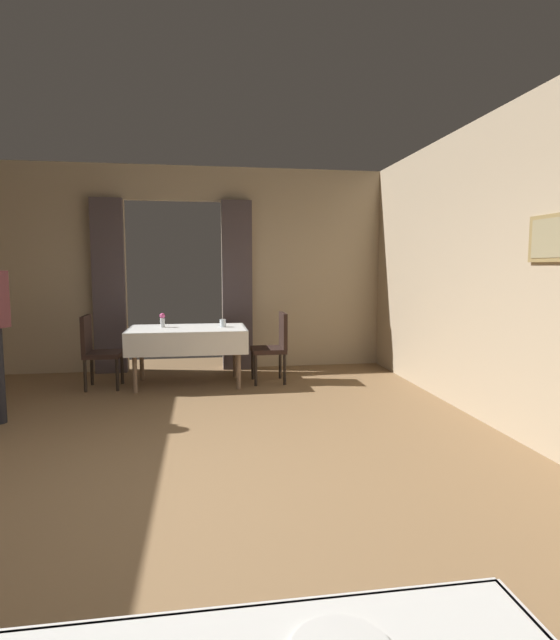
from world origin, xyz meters
The scene contains 7 objects.
ground centered at (0.00, 0.00, 0.00)m, with size 10.08×10.08×0.00m, color olive.
wall_back centered at (0.00, 4.18, 1.51)m, with size 6.40×0.27×3.00m.
dining_table_mid centered at (0.21, 3.13, 0.66)m, with size 1.50×0.94×0.75m.
chair_mid_left centered at (-0.93, 3.10, 0.52)m, with size 0.44×0.44×0.93m.
chair_mid_right centered at (1.34, 3.10, 0.52)m, with size 0.44×0.44×0.93m.
flower_vase_mid centered at (-0.12, 3.23, 0.85)m, with size 0.07×0.07×0.19m.
glass_mid_b centered at (0.66, 3.14, 0.80)m, with size 0.08×0.08×0.10m, color silver.
Camera 1 is at (0.40, -3.39, 1.54)m, focal length 27.98 mm.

